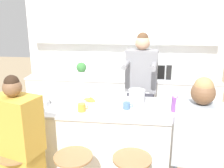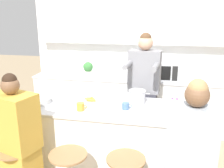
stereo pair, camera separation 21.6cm
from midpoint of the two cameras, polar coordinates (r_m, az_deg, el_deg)
wall_back at (r=4.51m, az=5.64°, el=10.40°), size 3.55×0.22×2.70m
back_counter at (r=4.48m, az=4.89°, el=-3.99°), size 3.30×0.60×0.90m
kitchen_island at (r=3.13m, az=1.74°, el=-12.94°), size 2.09×0.79×0.92m
person_cooking at (r=3.49m, az=8.98°, el=-2.90°), size 0.47×0.57×1.73m
person_wrapped_blanket at (r=2.72m, az=-18.66°, el=-13.46°), size 0.50×0.40×1.45m
person_seated_near at (r=2.45m, az=19.96°, el=-17.30°), size 0.45×0.33×1.48m
cooking_pot at (r=3.03m, az=7.82°, el=-2.95°), size 0.29×0.20×0.16m
fruit_bowl at (r=3.10m, az=-14.08°, el=-3.80°), size 0.24×0.24×0.06m
mixing_bowl_steel at (r=3.27m, az=-10.90°, el=-2.60°), size 0.22×0.22×0.06m
coffee_cup_near at (r=2.85m, az=5.32°, el=-5.06°), size 0.11×0.08×0.08m
coffee_cup_far at (r=2.81m, az=-5.02°, el=-5.19°), size 0.12×0.09×0.09m
banana_bunch at (r=3.10m, az=-2.95°, el=-3.49°), size 0.17×0.12×0.06m
juice_carton at (r=2.83m, az=16.19°, el=-4.84°), size 0.07×0.07×0.18m
microwave at (r=4.26m, az=13.24°, el=2.97°), size 0.47×0.36×0.30m
potted_plant at (r=4.44m, az=-4.11°, el=3.58°), size 0.18×0.18×0.24m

